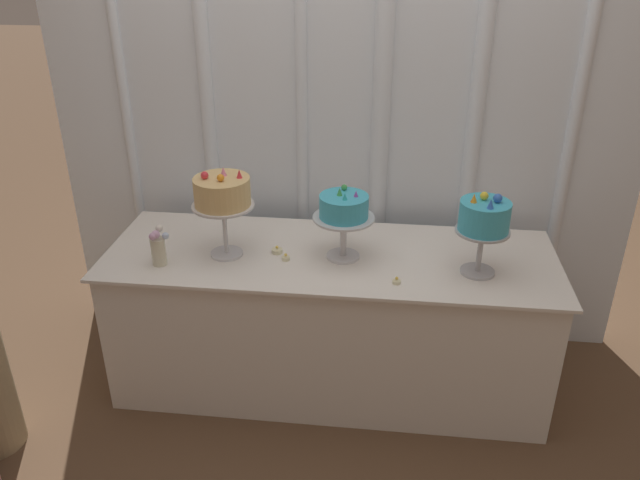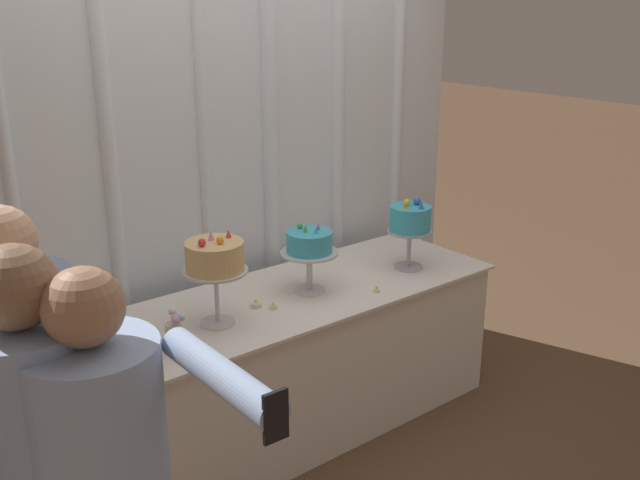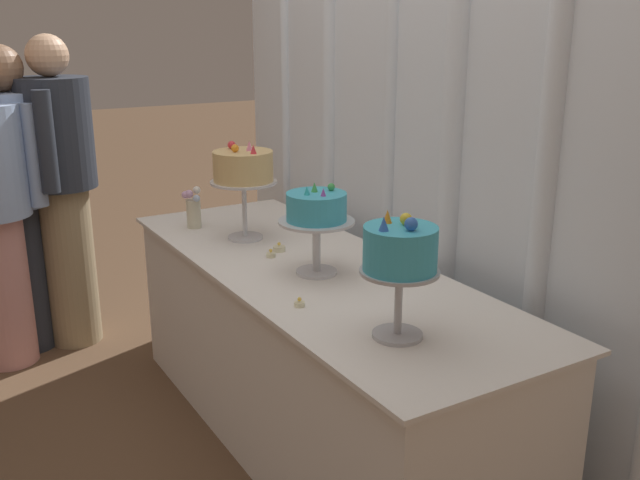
{
  "view_description": "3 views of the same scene",
  "coord_description": "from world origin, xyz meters",
  "views": [
    {
      "loc": [
        0.25,
        -2.48,
        2.11
      ],
      "look_at": [
        -0.04,
        0.01,
        0.85
      ],
      "focal_mm": 35.33,
      "sensor_mm": 36.0,
      "label": 1
    },
    {
      "loc": [
        -1.94,
        -2.5,
        2.11
      ],
      "look_at": [
        0.14,
        0.1,
        0.98
      ],
      "focal_mm": 40.73,
      "sensor_mm": 36.0,
      "label": 2
    },
    {
      "loc": [
        2.21,
        -1.19,
        1.63
      ],
      "look_at": [
        0.14,
        0.04,
        0.89
      ],
      "focal_mm": 39.99,
      "sensor_mm": 36.0,
      "label": 3
    }
  ],
  "objects": [
    {
      "name": "ground_plane",
      "position": [
        0.0,
        0.0,
        0.0
      ],
      "size": [
        24.0,
        24.0,
        0.0
      ],
      "primitive_type": "plane",
      "color": "brown"
    },
    {
      "name": "tealight_near_left",
      "position": [
        -0.2,
        0.02,
        0.74
      ],
      "size": [
        0.04,
        0.04,
        0.03
      ],
      "color": "beige",
      "rests_on": "cake_table"
    },
    {
      "name": "guest_man_pink_jacket",
      "position": [
        -1.46,
        -0.52,
        0.85
      ],
      "size": [
        0.49,
        0.47,
        1.58
      ],
      "color": "#9E8966",
      "rests_on": "ground_plane"
    },
    {
      "name": "flower_vase",
      "position": [
        -0.75,
        -0.09,
        0.82
      ],
      "size": [
        0.09,
        0.08,
        0.19
      ],
      "color": "beige",
      "rests_on": "cake_table"
    },
    {
      "name": "tealight_far_left",
      "position": [
        -0.25,
        0.08,
        0.75
      ],
      "size": [
        0.05,
        0.05,
        0.04
      ],
      "color": "beige",
      "rests_on": "cake_table"
    },
    {
      "name": "cake_display_leftmost",
      "position": [
        -0.48,
        0.04,
        1.04
      ],
      "size": [
        0.28,
        0.28,
        0.42
      ],
      "color": "silver",
      "rests_on": "cake_table"
    },
    {
      "name": "cake_table",
      "position": [
        0.0,
        0.1,
        0.37
      ],
      "size": [
        2.1,
        0.74,
        0.73
      ],
      "color": "white",
      "rests_on": "ground_plane"
    },
    {
      "name": "guest_man_dark_suit",
      "position": [
        -1.49,
        -0.73,
        0.84
      ],
      "size": [
        0.44,
        0.41,
        1.53
      ],
      "color": "#282D38",
      "rests_on": "ground_plane"
    },
    {
      "name": "cake_display_rightmost",
      "position": [
        0.66,
        -0.0,
        0.99
      ],
      "size": [
        0.23,
        0.23,
        0.38
      ],
      "color": "#B2B2B7",
      "rests_on": "cake_table"
    },
    {
      "name": "draped_curtain",
      "position": [
        0.02,
        0.6,
        1.46
      ],
      "size": [
        2.99,
        0.18,
        2.77
      ],
      "color": "silver",
      "rests_on": "ground_plane"
    },
    {
      "name": "tealight_near_right",
      "position": [
        0.31,
        -0.13,
        0.74
      ],
      "size": [
        0.04,
        0.04,
        0.03
      ],
      "color": "beige",
      "rests_on": "cake_table"
    },
    {
      "name": "cake_display_center",
      "position": [
        0.06,
        0.08,
        0.97
      ],
      "size": [
        0.28,
        0.28,
        0.34
      ],
      "color": "silver",
      "rests_on": "cake_table"
    }
  ]
}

